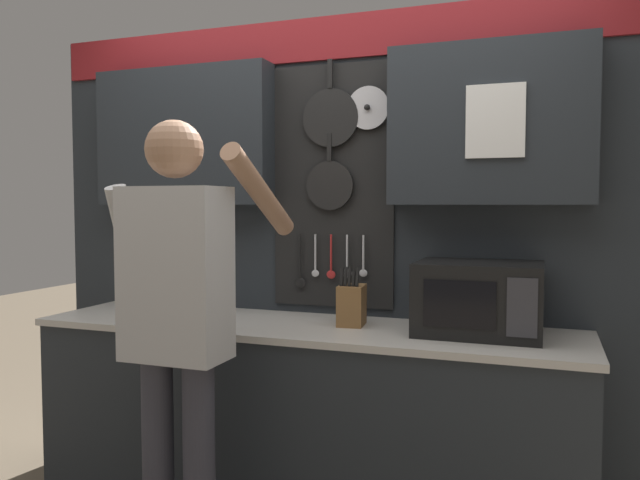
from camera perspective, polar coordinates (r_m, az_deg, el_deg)
base_cabinet_counter at (r=2.92m, az=-1.62°, el=-16.49°), size 2.44×0.61×0.90m
back_wall_unit at (r=3.00m, az=0.21°, el=3.41°), size 3.01×0.22×2.33m
microwave at (r=2.65m, az=14.32°, el=-5.18°), size 0.50×0.38×0.30m
knife_block at (r=2.77m, az=2.91°, el=-5.89°), size 0.13×0.16×0.26m
utensil_crock at (r=3.16m, az=-13.32°, el=-4.71°), size 0.10×0.10×0.35m
person at (r=2.40m, az=-12.85°, el=-6.13°), size 0.54×0.62×1.75m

